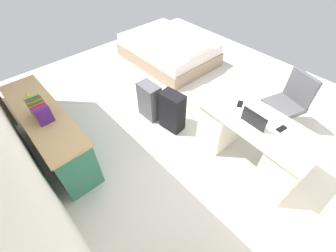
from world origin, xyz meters
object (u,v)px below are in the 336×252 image
Objects in this scene: laptop at (256,121)px; computer_mouse at (239,110)px; credenza at (51,133)px; suitcase_spare_grey at (149,101)px; cell_phone_by_mouse at (240,104)px; bed at (169,50)px; cell_phone_near_laptop at (282,129)px; office_chair at (285,107)px; figurine_small at (27,95)px; suitcase_black at (172,112)px; desk at (252,141)px.

computer_mouse is (0.26, -0.06, -0.03)m from laptop.
suitcase_spare_grey is at bearing -101.58° from credenza.
cell_phone_by_mouse is at bearing -26.97° from laptop.
bed is 3.14m from cell_phone_near_laptop.
figurine_small is at bearing 51.20° from office_chair.
cell_phone_by_mouse reaches higher than credenza.
suitcase_black is at bearing 139.14° from bed.
computer_mouse is 0.74× the size of cell_phone_near_laptop.
desk is at bearing -166.10° from suitcase_spare_grey.
office_chair is 1.46× the size of suitcase_black.
laptop is 0.30m from cell_phone_near_laptop.
laptop is (0.02, 0.08, 0.40)m from desk.
suitcase_black is at bearing 47.79° from office_chair.
bed is 1.82m from suitcase_spare_grey.
computer_mouse is (-2.44, 1.04, 0.52)m from bed.
office_chair is 2.92× the size of laptop.
credenza is 16.36× the size of figurine_small.
computer_mouse reaches higher than suitcase_black.
laptop reaches higher than office_chair.
credenza is 0.94× the size of bed.
office_chair is at bearing -135.78° from cell_phone_by_mouse.
office_chair is 6.91× the size of cell_phone_near_laptop.
computer_mouse reaches higher than bed.
desk is 2.97m from figurine_small.
laptop reaches higher than figurine_small.
office_chair is 1.02m from computer_mouse.
office_chair reaches higher than computer_mouse.
suitcase_spare_grey is (-1.12, 1.44, 0.06)m from bed.
office_chair is at bearing -101.36° from computer_mouse.
suitcase_black is at bearing -125.79° from figurine_small.
desk reaches higher than suitcase_black.
office_chair is at bearing -87.95° from desk.
credenza is at bearing -179.76° from figurine_small.
cell_phone_near_laptop is 1.24× the size of figurine_small.
bed is 5.92× the size of laptop.
suitcase_spare_grey is 4.48× the size of cell_phone_by_mouse.
cell_phone_by_mouse is (-1.55, -1.95, 0.37)m from credenza.
bed is at bearing -74.09° from credenza.
cell_phone_by_mouse is at bearing -55.67° from computer_mouse.
suitcase_black is 5.87× the size of figurine_small.
bed is 3.13× the size of suitcase_spare_grey.
cell_phone_by_mouse is at bearing -158.98° from suitcase_spare_grey.
figurine_small is (2.50, 1.95, 0.06)m from cell_phone_near_laptop.
suitcase_spare_grey is at bearing 14.59° from desk.
laptop reaches higher than computer_mouse.
office_chair is at bearing 177.60° from bed.
credenza is 13.24× the size of cell_phone_by_mouse.
bed is 14.01× the size of cell_phone_by_mouse.
desk is 1.57× the size of office_chair.
credenza is at bearing 105.91° from bed.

